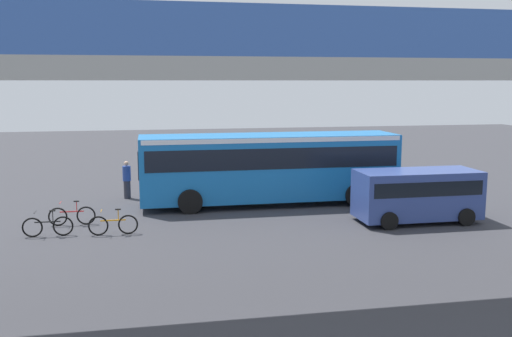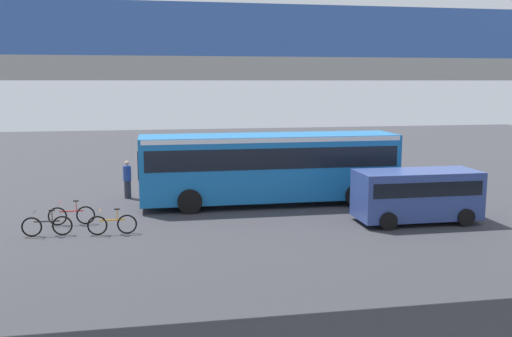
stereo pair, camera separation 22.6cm
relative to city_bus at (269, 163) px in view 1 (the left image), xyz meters
name	(u,v)px [view 1 (the left image)]	position (x,y,z in m)	size (l,w,h in m)	color
ground	(258,199)	(0.32, -1.06, -1.88)	(80.00, 80.00, 0.00)	#38383D
city_bus	(269,163)	(0.00, 0.00, 0.00)	(11.54, 2.85, 3.15)	#196BB7
parked_van	(417,192)	(-5.03, 4.30, -0.70)	(4.80, 2.17, 2.05)	#33478C
bicycle_red	(72,216)	(8.31, 2.34, -1.51)	(1.77, 0.44, 0.96)	black
bicycle_orange	(113,225)	(6.66, 4.07, -1.51)	(1.77, 0.44, 0.96)	black
bicycle_black	(48,226)	(8.96, 3.85, -1.51)	(1.77, 0.44, 0.96)	black
pedestrian	(127,180)	(6.37, -2.45, -1.00)	(0.38, 0.38, 1.79)	#2D2D38
traffic_sign	(322,148)	(-3.94, -4.74, 0.01)	(0.08, 0.60, 2.80)	slate
lane_dash_leftmost	(319,184)	(-3.68, -4.34, -1.88)	(2.00, 0.20, 0.01)	silver
lane_dash_left	(246,187)	(0.32, -4.34, -1.88)	(2.00, 0.20, 0.01)	silver
lane_dash_centre	(170,189)	(4.32, -4.34, -1.88)	(2.00, 0.20, 0.01)	silver
pedestrian_overpass	(355,88)	(0.32, 11.31, 3.47)	(29.52, 2.60, 7.14)	#9E9E99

